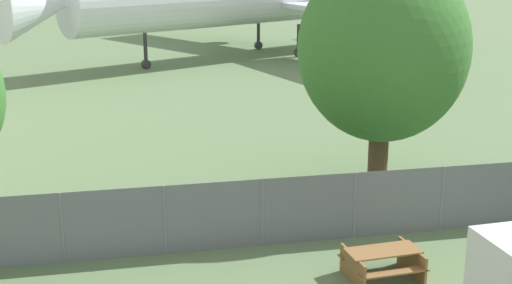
{
  "coord_description": "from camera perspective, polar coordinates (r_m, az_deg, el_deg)",
  "views": [
    {
      "loc": [
        -3.73,
        -5.71,
        7.84
      ],
      "look_at": [
        0.46,
        14.35,
        2.0
      ],
      "focal_mm": 50.0,
      "sensor_mm": 36.0,
      "label": 1
    }
  ],
  "objects": [
    {
      "name": "picnic_bench_open_grass",
      "position": [
        17.43,
        10.1,
        -9.36
      ],
      "size": [
        1.84,
        1.53,
        0.76
      ],
      "rotation": [
        0.0,
        0.0,
        0.07
      ],
      "color": "brown",
      "rests_on": "ground"
    },
    {
      "name": "tree_near_hangar",
      "position": [
        22.56,
        10.15,
        7.36
      ],
      "size": [
        5.33,
        5.33,
        7.53
      ],
      "color": "#4C3823",
      "rests_on": "ground"
    },
    {
      "name": "perimeter_fence",
      "position": [
        18.78,
        0.5,
        -5.68
      ],
      "size": [
        56.07,
        0.07,
        1.87
      ],
      "color": "slate",
      "rests_on": "ground"
    }
  ]
}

